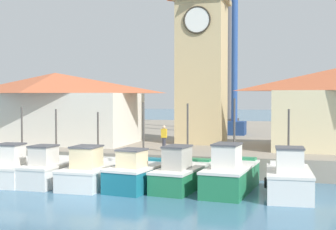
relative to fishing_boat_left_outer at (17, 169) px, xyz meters
The scene contains 14 objects.
ground_plane 6.22m from the fishing_boat_left_outer, 21.40° to the right, with size 300.00×300.00×0.00m, color teal.
quay_wharf 24.87m from the fishing_boat_left_outer, 76.62° to the left, with size 120.00×40.00×1.22m, color gray.
fishing_boat_left_outer is the anchor object (origin of this frame).
fishing_boat_left_inner 1.94m from the fishing_boat_left_outer, ahead, with size 2.03×4.34×3.98m.
fishing_boat_mid_left 4.30m from the fishing_boat_left_outer, ahead, with size 2.25×4.98×3.82m.
fishing_boat_center 6.87m from the fishing_boat_left_outer, ahead, with size 2.57×4.47×4.36m.
fishing_boat_mid_right 9.04m from the fishing_boat_left_outer, ahead, with size 2.42×5.18×4.30m.
fishing_boat_right_inner 11.49m from the fishing_boat_left_outer, ahead, with size 2.40×5.32×4.56m.
fishing_boat_right_outer 14.22m from the fishing_boat_left_outer, ahead, with size 2.28×4.34×4.06m.
clock_tower 16.08m from the fishing_boat_left_outer, 56.94° to the left, with size 3.83×3.83×14.95m.
warehouse_left 10.66m from the fishing_boat_left_outer, 107.44° to the left, with size 12.38×6.95×5.23m.
port_crane_near 23.38m from the fishing_boat_left_outer, 65.77° to the left, with size 2.00×8.14×18.46m.
port_crane_far 27.96m from the fishing_boat_left_outer, 73.26° to the left, with size 3.06×9.10×17.68m.
dock_worker_near_tower 9.05m from the fishing_boat_left_outer, 43.44° to the left, with size 0.34×0.22×1.62m.
Camera 1 is at (8.85, -19.72, 4.65)m, focal length 50.00 mm.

